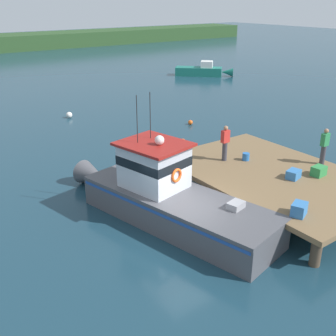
{
  "coord_description": "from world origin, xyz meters",
  "views": [
    {
      "loc": [
        -8.22,
        -10.41,
        8.06
      ],
      "look_at": [
        1.2,
        2.63,
        1.4
      ],
      "focal_mm": 44.23,
      "sensor_mm": 36.0,
      "label": 1
    }
  ],
  "objects_px": {
    "bait_bucket": "(246,157)",
    "mooring_buoy_spare_mooring": "(183,142)",
    "crate_stack_near_edge": "(319,171)",
    "moored_boat_far_right": "(203,71)",
    "main_fishing_boat": "(166,196)",
    "crate_single_by_cleat": "(294,174)",
    "mooring_buoy_channel_marker": "(69,115)",
    "crate_single_far": "(299,209)",
    "deckhand_by_the_boat": "(324,146)",
    "deckhand_further_back": "(225,142)",
    "mooring_buoy_outer": "(190,122)"
  },
  "relations": [
    {
      "from": "mooring_buoy_channel_marker",
      "to": "main_fishing_boat",
      "type": "bearing_deg",
      "value": -100.19
    },
    {
      "from": "bait_bucket",
      "to": "main_fishing_boat",
      "type": "bearing_deg",
      "value": -173.74
    },
    {
      "from": "crate_single_far",
      "to": "deckhand_further_back",
      "type": "xyz_separation_m",
      "value": [
        1.46,
        5.24,
        0.64
      ]
    },
    {
      "from": "deckhand_further_back",
      "to": "mooring_buoy_spare_mooring",
      "type": "height_order",
      "value": "deckhand_further_back"
    },
    {
      "from": "deckhand_further_back",
      "to": "mooring_buoy_outer",
      "type": "height_order",
      "value": "deckhand_further_back"
    },
    {
      "from": "crate_stack_near_edge",
      "to": "moored_boat_far_right",
      "type": "xyz_separation_m",
      "value": [
        15.9,
        26.12,
        -0.85
      ]
    },
    {
      "from": "deckhand_further_back",
      "to": "mooring_buoy_channel_marker",
      "type": "bearing_deg",
      "value": 94.31
    },
    {
      "from": "mooring_buoy_outer",
      "to": "mooring_buoy_spare_mooring",
      "type": "bearing_deg",
      "value": -134.9
    },
    {
      "from": "crate_single_by_cleat",
      "to": "mooring_buoy_channel_marker",
      "type": "distance_m",
      "value": 18.24
    },
    {
      "from": "deckhand_by_the_boat",
      "to": "deckhand_further_back",
      "type": "height_order",
      "value": "same"
    },
    {
      "from": "bait_bucket",
      "to": "mooring_buoy_spare_mooring",
      "type": "bearing_deg",
      "value": 79.32
    },
    {
      "from": "crate_single_by_cleat",
      "to": "bait_bucket",
      "type": "xyz_separation_m",
      "value": [
        -0.09,
        2.58,
        -0.01
      ]
    },
    {
      "from": "bait_bucket",
      "to": "moored_boat_far_right",
      "type": "height_order",
      "value": "moored_boat_far_right"
    },
    {
      "from": "crate_stack_near_edge",
      "to": "moored_boat_far_right",
      "type": "bearing_deg",
      "value": 58.67
    },
    {
      "from": "deckhand_further_back",
      "to": "mooring_buoy_outer",
      "type": "xyz_separation_m",
      "value": [
        4.88,
        8.5,
        -1.9
      ]
    },
    {
      "from": "crate_stack_near_edge",
      "to": "moored_boat_far_right",
      "type": "height_order",
      "value": "crate_stack_near_edge"
    },
    {
      "from": "crate_single_far",
      "to": "mooring_buoy_channel_marker",
      "type": "height_order",
      "value": "crate_single_far"
    },
    {
      "from": "crate_single_by_cleat",
      "to": "mooring_buoy_outer",
      "type": "distance_m",
      "value": 12.36
    },
    {
      "from": "crate_single_by_cleat",
      "to": "mooring_buoy_channel_marker",
      "type": "height_order",
      "value": "crate_single_by_cleat"
    },
    {
      "from": "crate_stack_near_edge",
      "to": "crate_single_by_cleat",
      "type": "bearing_deg",
      "value": 158.52
    },
    {
      "from": "deckhand_further_back",
      "to": "mooring_buoy_outer",
      "type": "distance_m",
      "value": 9.98
    },
    {
      "from": "main_fishing_boat",
      "to": "crate_single_by_cleat",
      "type": "xyz_separation_m",
      "value": [
        4.91,
        -2.05,
        0.37
      ]
    },
    {
      "from": "deckhand_by_the_boat",
      "to": "mooring_buoy_outer",
      "type": "height_order",
      "value": "deckhand_by_the_boat"
    },
    {
      "from": "main_fishing_boat",
      "to": "bait_bucket",
      "type": "xyz_separation_m",
      "value": [
        4.81,
        0.53,
        0.36
      ]
    },
    {
      "from": "crate_stack_near_edge",
      "to": "mooring_buoy_channel_marker",
      "type": "relative_size",
      "value": 1.38
    },
    {
      "from": "crate_single_far",
      "to": "bait_bucket",
      "type": "relative_size",
      "value": 1.76
    },
    {
      "from": "crate_single_far",
      "to": "mooring_buoy_spare_mooring",
      "type": "relative_size",
      "value": 1.77
    },
    {
      "from": "bait_bucket",
      "to": "crate_single_by_cleat",
      "type": "bearing_deg",
      "value": -87.95
    },
    {
      "from": "deckhand_by_the_boat",
      "to": "bait_bucket",
      "type": "bearing_deg",
      "value": 136.25
    },
    {
      "from": "moored_boat_far_right",
      "to": "mooring_buoy_spare_mooring",
      "type": "xyz_separation_m",
      "value": [
        -15.91,
        -16.99,
        -0.38
      ]
    },
    {
      "from": "mooring_buoy_channel_marker",
      "to": "deckhand_by_the_boat",
      "type": "bearing_deg",
      "value": -76.31
    },
    {
      "from": "main_fishing_boat",
      "to": "crate_single_far",
      "type": "height_order",
      "value": "main_fishing_boat"
    },
    {
      "from": "deckhand_by_the_boat",
      "to": "mooring_buoy_outer",
      "type": "relative_size",
      "value": 5.08
    },
    {
      "from": "mooring_buoy_channel_marker",
      "to": "mooring_buoy_spare_mooring",
      "type": "relative_size",
      "value": 1.29
    },
    {
      "from": "moored_boat_far_right",
      "to": "mooring_buoy_channel_marker",
      "type": "relative_size",
      "value": 12.31
    },
    {
      "from": "crate_stack_near_edge",
      "to": "mooring_buoy_spare_mooring",
      "type": "bearing_deg",
      "value": 90.08
    },
    {
      "from": "deckhand_further_back",
      "to": "mooring_buoy_spare_mooring",
      "type": "bearing_deg",
      "value": 70.59
    },
    {
      "from": "deckhand_by_the_boat",
      "to": "moored_boat_far_right",
      "type": "distance_m",
      "value": 29.38
    },
    {
      "from": "main_fishing_boat",
      "to": "deckhand_further_back",
      "type": "height_order",
      "value": "main_fishing_boat"
    },
    {
      "from": "main_fishing_boat",
      "to": "moored_boat_far_right",
      "type": "xyz_separation_m",
      "value": [
        21.89,
        23.64,
        -0.46
      ]
    },
    {
      "from": "main_fishing_boat",
      "to": "mooring_buoy_channel_marker",
      "type": "distance_m",
      "value": 16.31
    },
    {
      "from": "crate_stack_near_edge",
      "to": "deckhand_by_the_boat",
      "type": "xyz_separation_m",
      "value": [
        1.23,
        0.71,
        0.65
      ]
    },
    {
      "from": "crate_single_by_cleat",
      "to": "main_fishing_boat",
      "type": "bearing_deg",
      "value": 157.29
    },
    {
      "from": "main_fishing_boat",
      "to": "crate_stack_near_edge",
      "type": "xyz_separation_m",
      "value": [
        5.98,
        -2.48,
        0.4
      ]
    },
    {
      "from": "bait_bucket",
      "to": "deckhand_by_the_boat",
      "type": "xyz_separation_m",
      "value": [
        2.4,
        -2.3,
        0.69
      ]
    },
    {
      "from": "deckhand_further_back",
      "to": "mooring_buoy_channel_marker",
      "type": "distance_m",
      "value": 15.1
    },
    {
      "from": "bait_bucket",
      "to": "mooring_buoy_outer",
      "type": "height_order",
      "value": "bait_bucket"
    },
    {
      "from": "deckhand_by_the_boat",
      "to": "mooring_buoy_spare_mooring",
      "type": "distance_m",
      "value": 8.73
    },
    {
      "from": "crate_single_by_cleat",
      "to": "deckhand_by_the_boat",
      "type": "bearing_deg",
      "value": 6.96
    },
    {
      "from": "deckhand_by_the_boat",
      "to": "deckhand_further_back",
      "type": "relative_size",
      "value": 1.0
    }
  ]
}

